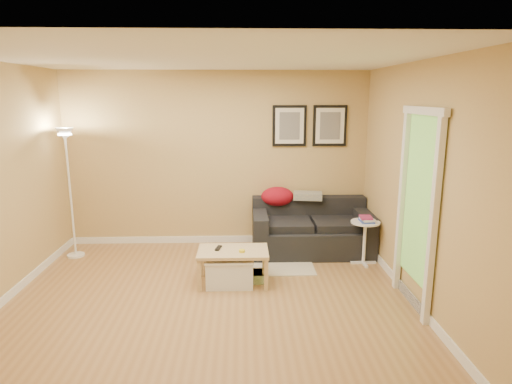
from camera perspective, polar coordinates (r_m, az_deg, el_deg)
floor at (r=5.09m, az=-6.07°, el=-13.79°), size 4.50×4.50×0.00m
ceiling at (r=4.58m, az=-6.85°, el=16.84°), size 4.50×4.50×0.00m
wall_back at (r=6.63m, az=-5.09°, el=4.22°), size 4.50×0.00×4.50m
wall_front at (r=2.74m, az=-9.70°, el=-7.80°), size 4.50×0.00×4.50m
wall_right at (r=5.01m, az=20.16°, el=0.84°), size 0.00×4.00×4.00m
baseboard_back at (r=6.91m, az=-4.90°, el=-6.11°), size 4.50×0.02×0.10m
baseboard_left at (r=5.69m, az=-29.75°, el=-11.96°), size 0.02×4.00×0.10m
baseboard_right at (r=5.38m, az=19.05°, el=-12.31°), size 0.02×4.00×0.10m
sofa at (r=6.44m, az=7.23°, el=-4.52°), size 1.70×0.90×0.75m
red_throw at (r=6.54m, az=2.79°, el=-0.58°), size 0.48×0.36×0.28m
plaid_throw at (r=6.58m, az=6.72°, el=-0.48°), size 0.45×0.32×0.10m
framed_print_left at (r=6.58m, az=4.35°, el=8.55°), size 0.50×0.04×0.60m
framed_print_right at (r=6.67m, az=9.54°, el=8.47°), size 0.50×0.04×0.60m
area_rug at (r=6.04m, az=1.34°, el=-9.28°), size 1.25×0.85×0.01m
green_runner at (r=5.65m, az=-2.48°, el=-10.87°), size 0.70×0.50×0.01m
coffee_table at (r=5.41m, az=-2.98°, el=-9.63°), size 0.94×0.69×0.42m
remote_control at (r=5.39m, az=-4.90°, el=-7.25°), size 0.08×0.17×0.02m
tape_roll at (r=5.26m, az=-1.84°, el=-7.64°), size 0.07×0.07×0.03m
storage_bin at (r=5.39m, az=-3.42°, el=-10.12°), size 0.57×0.42×0.35m
side_table at (r=6.14m, az=13.86°, el=-6.39°), size 0.39×0.39×0.59m
book_stack at (r=6.04m, az=14.14°, el=-3.42°), size 0.23×0.27×0.07m
floor_lamp at (r=6.60m, az=-22.90°, el=-0.61°), size 0.24×0.24×1.83m
doorway at (r=4.92m, az=20.02°, el=-2.66°), size 0.12×1.01×2.13m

